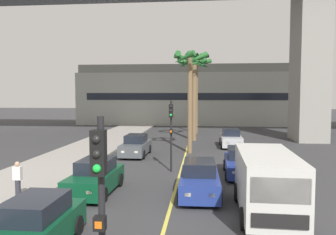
{
  "coord_description": "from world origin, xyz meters",
  "views": [
    {
      "loc": [
        1.27,
        1.46,
        4.57
      ],
      "look_at": [
        0.0,
        14.0,
        3.71
      ],
      "focal_mm": 36.63,
      "sensor_mm": 36.0,
      "label": 1
    }
  ],
  "objects_px": {
    "traffic_light_median_near": "(100,204)",
    "palm_tree_near_median": "(195,76)",
    "car_queue_third": "(136,146)",
    "car_queue_fifth": "(241,163)",
    "car_queue_second": "(95,177)",
    "pedestrian_near_crosswalk": "(18,180)",
    "delivery_van": "(267,182)",
    "car_queue_fourth": "(231,139)",
    "car_queue_sixth": "(34,227)",
    "traffic_light_median_far": "(171,126)",
    "car_queue_front": "(200,180)",
    "palm_tree_far_median": "(196,68)",
    "palm_tree_mid_median": "(190,72)"
  },
  "relations": [
    {
      "from": "palm_tree_near_median",
      "to": "car_queue_fourth",
      "type": "bearing_deg",
      "value": -49.29
    },
    {
      "from": "car_queue_front",
      "to": "traffic_light_median_far",
      "type": "distance_m",
      "value": 5.27
    },
    {
      "from": "car_queue_fourth",
      "to": "palm_tree_far_median",
      "type": "relative_size",
      "value": 0.45
    },
    {
      "from": "palm_tree_mid_median",
      "to": "car_queue_fourth",
      "type": "bearing_deg",
      "value": 45.82
    },
    {
      "from": "palm_tree_near_median",
      "to": "traffic_light_median_near",
      "type": "bearing_deg",
      "value": -91.85
    },
    {
      "from": "car_queue_fourth",
      "to": "traffic_light_median_far",
      "type": "bearing_deg",
      "value": -113.06
    },
    {
      "from": "car_queue_fifth",
      "to": "car_queue_second",
      "type": "bearing_deg",
      "value": -149.95
    },
    {
      "from": "car_queue_third",
      "to": "traffic_light_median_far",
      "type": "height_order",
      "value": "traffic_light_median_far"
    },
    {
      "from": "car_queue_second",
      "to": "palm_tree_near_median",
      "type": "distance_m",
      "value": 19.8
    },
    {
      "from": "car_queue_third",
      "to": "car_queue_second",
      "type": "bearing_deg",
      "value": -90.02
    },
    {
      "from": "car_queue_fifth",
      "to": "palm_tree_mid_median",
      "type": "relative_size",
      "value": 0.53
    },
    {
      "from": "car_queue_fifth",
      "to": "traffic_light_median_far",
      "type": "height_order",
      "value": "traffic_light_median_far"
    },
    {
      "from": "delivery_van",
      "to": "palm_tree_far_median",
      "type": "height_order",
      "value": "palm_tree_far_median"
    },
    {
      "from": "car_queue_second",
      "to": "pedestrian_near_crosswalk",
      "type": "xyz_separation_m",
      "value": [
        -2.74,
        -1.82,
        0.28
      ]
    },
    {
      "from": "car_queue_front",
      "to": "traffic_light_median_near",
      "type": "distance_m",
      "value": 10.06
    },
    {
      "from": "palm_tree_near_median",
      "to": "car_queue_second",
      "type": "bearing_deg",
      "value": -102.54
    },
    {
      "from": "car_queue_front",
      "to": "car_queue_fifth",
      "type": "xyz_separation_m",
      "value": [
        2.27,
        4.02,
        0.0
      ]
    },
    {
      "from": "traffic_light_median_near",
      "to": "palm_tree_far_median",
      "type": "xyz_separation_m",
      "value": [
        0.96,
        34.25,
        4.82
      ]
    },
    {
      "from": "car_queue_third",
      "to": "palm_tree_mid_median",
      "type": "relative_size",
      "value": 0.52
    },
    {
      "from": "delivery_van",
      "to": "car_queue_front",
      "type": "bearing_deg",
      "value": 138.17
    },
    {
      "from": "car_queue_second",
      "to": "traffic_light_median_near",
      "type": "relative_size",
      "value": 0.99
    },
    {
      "from": "palm_tree_far_median",
      "to": "car_queue_fifth",
      "type": "bearing_deg",
      "value": -81.92
    },
    {
      "from": "traffic_light_median_near",
      "to": "palm_tree_near_median",
      "type": "xyz_separation_m",
      "value": [
        0.91,
        28.18,
        3.65
      ]
    },
    {
      "from": "traffic_light_median_far",
      "to": "palm_tree_mid_median",
      "type": "distance_m",
      "value": 7.5
    },
    {
      "from": "delivery_van",
      "to": "palm_tree_near_median",
      "type": "distance_m",
      "value": 21.57
    },
    {
      "from": "car_queue_front",
      "to": "delivery_van",
      "type": "distance_m",
      "value": 3.45
    },
    {
      "from": "car_queue_fourth",
      "to": "traffic_light_median_near",
      "type": "relative_size",
      "value": 0.98
    },
    {
      "from": "car_queue_sixth",
      "to": "traffic_light_median_far",
      "type": "bearing_deg",
      "value": 74.13
    },
    {
      "from": "delivery_van",
      "to": "car_queue_fifth",
      "type": "bearing_deg",
      "value": 92.4
    },
    {
      "from": "car_queue_front",
      "to": "car_queue_third",
      "type": "relative_size",
      "value": 1.0
    },
    {
      "from": "car_queue_third",
      "to": "car_queue_fifth",
      "type": "relative_size",
      "value": 0.99
    },
    {
      "from": "palm_tree_mid_median",
      "to": "pedestrian_near_crosswalk",
      "type": "bearing_deg",
      "value": -117.25
    },
    {
      "from": "palm_tree_near_median",
      "to": "car_queue_sixth",
      "type": "bearing_deg",
      "value": -99.36
    },
    {
      "from": "car_queue_third",
      "to": "traffic_light_median_near",
      "type": "bearing_deg",
      "value": -80.55
    },
    {
      "from": "car_queue_front",
      "to": "car_queue_fourth",
      "type": "xyz_separation_m",
      "value": [
        2.58,
        14.65,
        0.0
      ]
    },
    {
      "from": "car_queue_third",
      "to": "delivery_van",
      "type": "bearing_deg",
      "value": -58.17
    },
    {
      "from": "traffic_light_median_near",
      "to": "palm_tree_near_median",
      "type": "bearing_deg",
      "value": 88.15
    },
    {
      "from": "delivery_van",
      "to": "palm_tree_far_median",
      "type": "bearing_deg",
      "value": 96.75
    },
    {
      "from": "car_queue_front",
      "to": "palm_tree_far_median",
      "type": "relative_size",
      "value": 0.45
    },
    {
      "from": "car_queue_second",
      "to": "palm_tree_near_median",
      "type": "bearing_deg",
      "value": 77.46
    },
    {
      "from": "car_queue_fourth",
      "to": "pedestrian_near_crosswalk",
      "type": "height_order",
      "value": "pedestrian_near_crosswalk"
    },
    {
      "from": "car_queue_second",
      "to": "car_queue_sixth",
      "type": "relative_size",
      "value": 1.01
    },
    {
      "from": "car_queue_fourth",
      "to": "delivery_van",
      "type": "relative_size",
      "value": 0.77
    },
    {
      "from": "car_queue_third",
      "to": "delivery_van",
      "type": "height_order",
      "value": "delivery_van"
    },
    {
      "from": "car_queue_third",
      "to": "car_queue_sixth",
      "type": "distance_m",
      "value": 15.58
    },
    {
      "from": "car_queue_front",
      "to": "palm_tree_near_median",
      "type": "relative_size",
      "value": 0.51
    },
    {
      "from": "car_queue_front",
      "to": "pedestrian_near_crosswalk",
      "type": "distance_m",
      "value": 7.79
    },
    {
      "from": "car_queue_second",
      "to": "delivery_van",
      "type": "distance_m",
      "value": 7.68
    },
    {
      "from": "car_queue_second",
      "to": "palm_tree_far_median",
      "type": "bearing_deg",
      "value": 80.38
    },
    {
      "from": "car_queue_sixth",
      "to": "palm_tree_mid_median",
      "type": "height_order",
      "value": "palm_tree_mid_median"
    }
  ]
}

